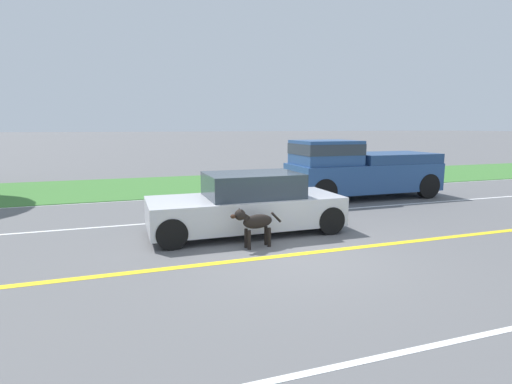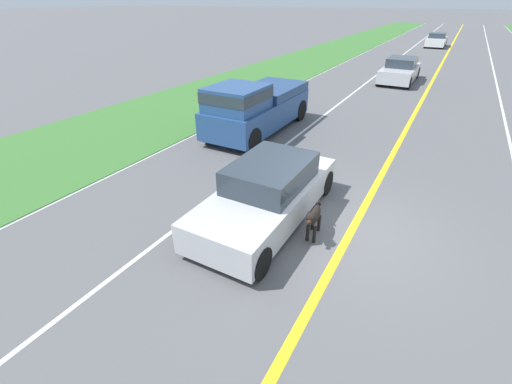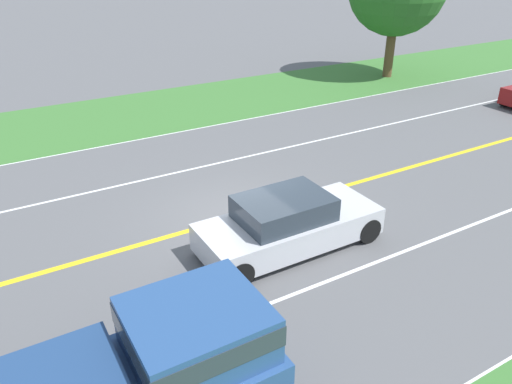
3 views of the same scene
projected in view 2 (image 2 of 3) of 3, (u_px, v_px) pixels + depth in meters
ground_plane at (351, 232)px, 7.66m from camera, size 400.00×400.00×0.00m
centre_divider_line at (351, 232)px, 7.65m from camera, size 0.18×160.00×0.01m
lane_edge_line_right at (129, 166)px, 10.64m from camera, size 0.14×160.00×0.01m
lane_dash_same_dir at (221, 194)px, 9.15m from camera, size 0.10×160.00×0.01m
grass_verge_right at (67, 148)px, 11.92m from camera, size 6.00×160.00×0.03m
ego_car at (268, 193)px, 7.86m from camera, size 1.80×4.45×1.40m
dog at (314, 217)px, 7.22m from camera, size 0.33×1.15×0.85m
pickup_truck at (255, 106)px, 12.85m from camera, size 2.02×5.22×2.00m
car_trailing_near at (400, 71)px, 21.10m from camera, size 1.89×4.56×1.40m
car_trailing_mid at (436, 40)px, 36.42m from camera, size 1.88×4.46×1.37m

